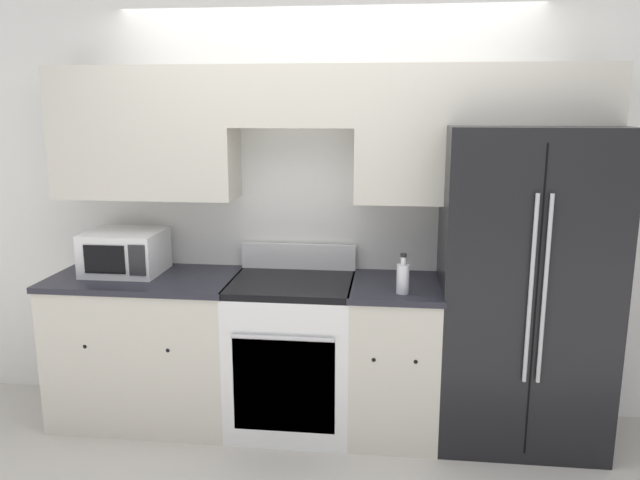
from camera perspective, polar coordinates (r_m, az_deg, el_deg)
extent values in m
plane|color=beige|center=(3.75, -0.58, -18.77)|extent=(12.00, 12.00, 0.00)
cube|color=white|center=(3.92, 0.59, 2.98)|extent=(8.00, 0.06, 2.60)
cube|color=beige|center=(3.95, -15.69, 9.38)|extent=(1.10, 0.33, 0.78)
cube|color=beige|center=(3.70, -2.39, 12.97)|extent=(0.72, 0.33, 0.35)
cube|color=beige|center=(3.69, 14.64, 9.27)|extent=(1.43, 0.33, 0.78)
cube|color=beige|center=(4.08, -15.44, -9.64)|extent=(1.10, 0.62, 0.88)
cube|color=#23232D|center=(3.94, -15.82, -3.43)|extent=(1.12, 0.64, 0.03)
sphere|color=black|center=(3.88, -20.67, -9.09)|extent=(0.03, 0.03, 0.03)
sphere|color=black|center=(3.68, -13.73, -9.76)|extent=(0.03, 0.03, 0.03)
cube|color=beige|center=(3.80, 6.78, -10.93)|extent=(0.50, 0.62, 0.88)
cube|color=#23232D|center=(3.65, 6.96, -4.28)|extent=(0.53, 0.64, 0.03)
sphere|color=black|center=(3.47, 4.93, -10.84)|extent=(0.03, 0.03, 0.03)
sphere|color=black|center=(3.47, 8.74, -10.92)|extent=(0.03, 0.03, 0.03)
cube|color=white|center=(3.84, -2.55, -10.61)|extent=(0.72, 0.62, 0.88)
cube|color=black|center=(3.59, -3.33, -13.12)|extent=(0.58, 0.01, 0.56)
cube|color=black|center=(3.69, -2.62, -4.04)|extent=(0.72, 0.62, 0.04)
cube|color=white|center=(3.93, -1.98, -1.51)|extent=(0.72, 0.04, 0.16)
cylinder|color=silver|center=(3.45, -3.47, -8.95)|extent=(0.58, 0.02, 0.02)
cube|color=black|center=(3.76, 17.98, -4.11)|extent=(0.93, 0.70, 1.82)
cube|color=black|center=(3.43, 19.09, -5.72)|extent=(0.01, 0.01, 1.68)
cylinder|color=#B7B7BC|center=(3.37, 18.71, -4.38)|extent=(0.02, 0.02, 1.00)
cylinder|color=#B7B7BC|center=(3.39, 19.87, -4.39)|extent=(0.02, 0.02, 1.00)
cube|color=white|center=(4.01, -17.40, -1.06)|extent=(0.45, 0.38, 0.26)
cube|color=black|center=(3.86, -19.12, -1.70)|extent=(0.25, 0.01, 0.17)
cube|color=#262628|center=(3.77, -16.39, -1.81)|extent=(0.10, 0.01, 0.18)
cylinder|color=silver|center=(3.45, 7.58, -3.56)|extent=(0.07, 0.07, 0.16)
cylinder|color=silver|center=(3.42, 7.63, -1.90)|extent=(0.03, 0.03, 0.04)
cylinder|color=black|center=(3.42, 7.65, -1.39)|extent=(0.03, 0.03, 0.02)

